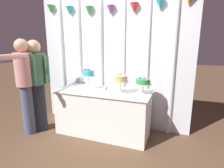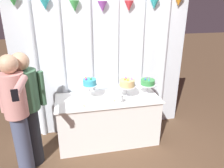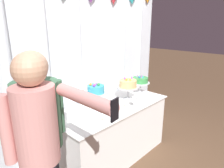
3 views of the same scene
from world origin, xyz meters
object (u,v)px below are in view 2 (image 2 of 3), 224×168
object	(u,v)px
cake_display_center	(127,84)
cake_table	(108,120)
tealight_near_left	(107,99)
guest_man_dark_suit	(27,107)
wine_glass	(121,97)
guest_man_pink_jacket	(17,111)
tealight_near_right	(114,101)
cake_display_rightmost	(148,83)
tealight_far_left	(84,106)
cake_display_leftmost	(90,84)

from	to	relation	value
cake_display_center	cake_table	bearing A→B (deg)	178.33
tealight_near_left	guest_man_dark_suit	world-z (taller)	guest_man_dark_suit
wine_glass	guest_man_pink_jacket	distance (m)	1.43
tealight_near_right	guest_man_dark_suit	xyz separation A→B (m)	(-1.24, -0.15, 0.10)
cake_display_rightmost	tealight_far_left	size ratio (longest dim) A/B	6.27
wine_glass	guest_man_dark_suit	bearing A→B (deg)	-177.74
wine_glass	cake_display_leftmost	bearing A→B (deg)	149.67
tealight_near_left	guest_man_pink_jacket	world-z (taller)	guest_man_pink_jacket
cake_display_leftmost	cake_display_rightmost	bearing A→B (deg)	2.19
cake_display_leftmost	tealight_near_left	xyz separation A→B (m)	(0.27, -0.04, -0.26)
cake_display_rightmost	guest_man_pink_jacket	size ratio (longest dim) A/B	0.18
cake_table	wine_glass	world-z (taller)	wine_glass
guest_man_dark_suit	cake_display_center	bearing A→B (deg)	11.17
tealight_far_left	tealight_near_right	distance (m)	0.48
cake_table	guest_man_dark_suit	distance (m)	1.31
cake_display_center	cake_display_rightmost	xyz separation A→B (m)	(0.37, 0.05, -0.03)
guest_man_dark_suit	wine_glass	bearing A→B (deg)	2.26
cake_display_leftmost	guest_man_pink_jacket	world-z (taller)	guest_man_pink_jacket
cake_display_leftmost	tealight_far_left	distance (m)	0.37
cake_display_center	wine_glass	size ratio (longest dim) A/B	2.26
cake_table	tealight_near_right	world-z (taller)	tealight_near_right
cake_display_leftmost	tealight_far_left	bearing A→B (deg)	-117.62
cake_display_rightmost	guest_man_dark_suit	xyz separation A→B (m)	(-1.85, -0.34, -0.08)
cake_display_center	guest_man_dark_suit	distance (m)	1.51
cake_display_center	tealight_near_right	bearing A→B (deg)	-148.50
tealight_far_left	guest_man_dark_suit	world-z (taller)	guest_man_dark_suit
tealight_near_left	cake_table	bearing A→B (deg)	66.85
guest_man_dark_suit	guest_man_pink_jacket	xyz separation A→B (m)	(-0.09, -0.17, 0.04)
cake_table	tealight_far_left	bearing A→B (deg)	-150.88
cake_display_rightmost	tealight_far_left	xyz separation A→B (m)	(-1.08, -0.26, -0.18)
tealight_far_left	tealight_near_left	world-z (taller)	tealight_near_left
cake_display_rightmost	guest_man_pink_jacket	xyz separation A→B (m)	(-1.94, -0.52, -0.04)
cake_display_rightmost	cake_display_center	bearing A→B (deg)	-172.24
tealight_near_left	guest_man_pink_jacket	size ratio (longest dim) A/B	0.03
guest_man_dark_suit	tealight_near_right	bearing A→B (deg)	6.71
guest_man_pink_jacket	tealight_near_right	bearing A→B (deg)	13.53
tealight_near_left	tealight_near_right	distance (m)	0.15
cake_table	wine_glass	xyz separation A→B (m)	(0.15, -0.25, 0.51)
tealight_far_left	tealight_near_left	distance (m)	0.43
tealight_near_left	guest_man_pink_jacket	distance (m)	1.33
cake_display_rightmost	cake_display_leftmost	bearing A→B (deg)	-177.81
wine_glass	tealight_far_left	world-z (taller)	wine_glass
tealight_near_left	tealight_near_right	size ratio (longest dim) A/B	1.06
cake_display_rightmost	tealight_near_left	bearing A→B (deg)	-173.75
guest_man_pink_jacket	tealight_near_left	bearing A→B (deg)	19.51
wine_glass	guest_man_dark_suit	world-z (taller)	guest_man_dark_suit
tealight_far_left	tealight_near_right	world-z (taller)	tealight_near_right
tealight_near_right	guest_man_dark_suit	size ratio (longest dim) A/B	0.03
wine_glass	tealight_near_right	bearing A→B (deg)	129.47
cake_table	tealight_near_left	bearing A→B (deg)	-113.15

